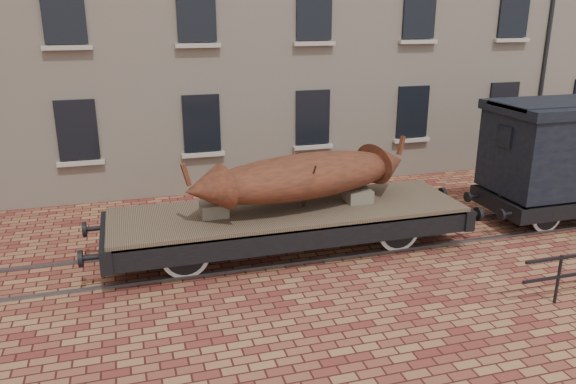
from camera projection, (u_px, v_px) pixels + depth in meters
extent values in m
plane|color=maroon|center=(339.00, 245.00, 13.54)|extent=(90.00, 90.00, 0.00)
cube|color=black|center=(77.00, 130.00, 15.77)|extent=(1.10, 0.12, 1.70)
cube|color=#AAA395|center=(81.00, 163.00, 16.01)|extent=(1.30, 0.18, 0.12)
cube|color=black|center=(202.00, 123.00, 16.71)|extent=(1.10, 0.12, 1.70)
cube|color=#AAA395|center=(203.00, 155.00, 16.95)|extent=(1.30, 0.18, 0.12)
cube|color=black|center=(313.00, 117.00, 17.66)|extent=(1.10, 0.12, 1.70)
cube|color=#AAA395|center=(313.00, 147.00, 17.90)|extent=(1.30, 0.18, 0.12)
cube|color=black|center=(412.00, 112.00, 18.60)|extent=(1.10, 0.12, 1.70)
cube|color=#AAA395|center=(411.00, 140.00, 18.84)|extent=(1.30, 0.18, 0.12)
cube|color=black|center=(503.00, 107.00, 19.54)|extent=(1.10, 0.12, 1.70)
cube|color=#AAA395|center=(501.00, 134.00, 19.78)|extent=(1.30, 0.18, 0.12)
cube|color=black|center=(63.00, 10.00, 14.78)|extent=(1.10, 0.12, 1.70)
cube|color=#AAA395|center=(67.00, 48.00, 15.02)|extent=(1.30, 0.18, 0.12)
cube|color=black|center=(196.00, 10.00, 15.73)|extent=(1.10, 0.12, 1.70)
cube|color=#AAA395|center=(198.00, 45.00, 15.97)|extent=(1.30, 0.18, 0.12)
cube|color=black|center=(314.00, 10.00, 16.67)|extent=(1.10, 0.12, 1.70)
cube|color=#AAA395|center=(314.00, 43.00, 16.91)|extent=(1.30, 0.18, 0.12)
cube|color=black|center=(419.00, 10.00, 17.61)|extent=(1.10, 0.12, 1.70)
cube|color=#AAA395|center=(418.00, 42.00, 17.85)|extent=(1.30, 0.18, 0.12)
cube|color=black|center=(514.00, 10.00, 18.56)|extent=(1.10, 0.12, 1.70)
cube|color=#AAA395|center=(512.00, 40.00, 18.79)|extent=(1.30, 0.18, 0.12)
cube|color=#59595E|center=(350.00, 256.00, 12.88)|extent=(30.00, 0.08, 0.06)
cube|color=#59595E|center=(328.00, 233.00, 14.19)|extent=(30.00, 0.08, 0.06)
cylinder|color=black|center=(558.00, 279.00, 10.73)|extent=(0.06, 0.06, 1.00)
cube|color=brown|center=(289.00, 211.00, 12.89)|extent=(8.05, 2.36, 0.13)
cube|color=black|center=(303.00, 239.00, 11.97)|extent=(8.05, 0.17, 0.48)
cube|color=black|center=(276.00, 206.00, 13.97)|extent=(8.05, 0.17, 0.48)
cube|color=black|center=(107.00, 241.00, 11.89)|extent=(0.24, 2.47, 0.48)
cylinder|color=black|center=(90.00, 258.00, 11.07)|extent=(0.38, 0.11, 0.11)
cylinder|color=black|center=(81.00, 259.00, 11.02)|extent=(0.09, 0.34, 0.34)
cylinder|color=black|center=(93.00, 229.00, 12.54)|extent=(0.38, 0.11, 0.11)
cylinder|color=black|center=(85.00, 230.00, 12.49)|extent=(0.09, 0.34, 0.34)
cube|color=black|center=(442.00, 205.00, 14.06)|extent=(0.24, 2.47, 0.48)
cylinder|color=black|center=(472.00, 215.00, 13.40)|extent=(0.38, 0.11, 0.11)
cylinder|color=black|center=(478.00, 214.00, 13.45)|extent=(0.09, 0.34, 0.34)
cylinder|color=black|center=(436.00, 194.00, 14.87)|extent=(0.38, 0.11, 0.11)
cylinder|color=black|center=(442.00, 194.00, 14.92)|extent=(0.09, 0.34, 0.34)
cylinder|color=black|center=(182.00, 243.00, 12.38)|extent=(0.11, 2.04, 0.11)
cylinder|color=silver|center=(185.00, 256.00, 11.72)|extent=(1.03, 0.08, 1.03)
cylinder|color=black|center=(185.00, 256.00, 11.72)|extent=(0.85, 0.11, 0.85)
cube|color=black|center=(185.00, 247.00, 11.52)|extent=(0.97, 0.09, 0.11)
cylinder|color=silver|center=(178.00, 231.00, 13.04)|extent=(1.03, 0.08, 1.03)
cylinder|color=black|center=(178.00, 231.00, 13.04)|extent=(0.85, 0.11, 0.85)
cube|color=black|center=(177.00, 219.00, 13.07)|extent=(0.97, 0.09, 0.11)
cylinder|color=black|center=(385.00, 220.00, 13.71)|extent=(0.11, 2.04, 0.11)
cylinder|color=silver|center=(399.00, 231.00, 13.05)|extent=(1.03, 0.08, 1.03)
cylinder|color=black|center=(399.00, 231.00, 13.05)|extent=(0.85, 0.11, 0.85)
cube|color=black|center=(402.00, 222.00, 12.85)|extent=(0.97, 0.09, 0.11)
cylinder|color=silver|center=(373.00, 211.00, 14.37)|extent=(1.03, 0.08, 1.03)
cylinder|color=black|center=(373.00, 211.00, 14.37)|extent=(0.85, 0.11, 0.85)
cube|color=black|center=(371.00, 200.00, 14.40)|extent=(0.97, 0.09, 0.11)
cube|color=black|center=(289.00, 228.00, 13.02)|extent=(4.29, 0.06, 0.06)
cube|color=#776C53|center=(214.00, 209.00, 12.36)|extent=(0.59, 0.54, 0.30)
cube|color=#776C53|center=(358.00, 195.00, 13.29)|extent=(0.59, 0.54, 0.30)
ellipsoid|color=maroon|center=(304.00, 176.00, 12.74)|extent=(5.22, 2.54, 1.00)
cone|color=maroon|center=(205.00, 189.00, 11.66)|extent=(1.04, 1.11, 0.95)
cube|color=maroon|center=(186.00, 175.00, 11.37)|extent=(0.22, 0.14, 0.48)
cone|color=maroon|center=(388.00, 162.00, 13.79)|extent=(1.04, 1.11, 0.95)
cube|color=maroon|center=(401.00, 145.00, 13.85)|extent=(0.22, 0.14, 0.48)
cylinder|color=#432A20|center=(310.00, 187.00, 12.41)|extent=(0.04, 0.86, 1.24)
cylinder|color=#432A20|center=(299.00, 177.00, 13.15)|extent=(0.04, 0.86, 1.24)
cube|color=black|center=(555.00, 185.00, 16.14)|extent=(5.35, 0.14, 0.40)
cube|color=black|center=(497.00, 204.00, 14.53)|extent=(0.20, 2.14, 0.40)
cylinder|color=black|center=(501.00, 215.00, 13.77)|extent=(0.07, 0.29, 0.29)
cylinder|color=black|center=(468.00, 197.00, 15.07)|extent=(0.07, 0.29, 0.29)
cylinder|color=black|center=(528.00, 207.00, 14.85)|extent=(0.09, 1.69, 0.09)
cylinder|color=silver|center=(547.00, 217.00, 14.20)|extent=(0.86, 0.06, 0.86)
cylinder|color=black|center=(547.00, 217.00, 14.20)|extent=(0.70, 0.09, 0.70)
cylinder|color=silver|center=(510.00, 199.00, 15.51)|extent=(0.86, 0.06, 0.86)
cylinder|color=black|center=(510.00, 199.00, 15.51)|extent=(0.70, 0.09, 0.70)
cube|color=black|center=(504.00, 137.00, 13.97)|extent=(0.07, 0.53, 0.53)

